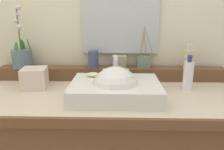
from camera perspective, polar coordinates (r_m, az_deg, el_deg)
The scene contains 12 objects.
wall_back at distance 1.51m, azimuth 0.01°, elevation 18.17°, with size 3.44×0.20×2.63m, color beige.
back_ledge at distance 1.39m, azimuth -0.19°, elevation 0.45°, with size 1.41×0.10×0.08m, color brown.
sink_basin at distance 1.09m, azimuth 0.87°, elevation -3.77°, with size 0.44×0.33×0.26m.
soap_bar at distance 1.18m, azimuth -4.92°, elevation 0.12°, with size 0.07×0.04×0.02m, color beige.
potted_plant at distance 1.48m, azimuth -22.28°, elevation 4.73°, with size 0.13×0.12×0.37m.
soap_dispenser at distance 1.41m, azimuth 19.19°, elevation 3.97°, with size 0.06×0.06×0.15m.
tumbler_cup at distance 1.36m, azimuth -4.82°, elevation 4.04°, with size 0.06×0.06×0.11m, color #404969.
reed_diffuser at distance 1.39m, azimuth 8.13°, elevation 3.51°, with size 0.10×0.09×0.25m.
trinket_box at distance 1.38m, azimuth 1.87°, elevation 3.57°, with size 0.09×0.07×0.07m, color gray.
lotion_bottle at distance 1.26m, azimuth 19.08°, elevation 0.00°, with size 0.05×0.06×0.19m.
tissue_box at distance 1.29m, azimuth -19.34°, elevation -0.78°, with size 0.13×0.13×0.11m, color beige.
mirror at distance 1.40m, azimuth 2.13°, elevation 17.55°, with size 0.48×0.02×0.58m, color silver.
Camera 1 is at (0.04, -1.10, 1.25)m, focal length 35.41 mm.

